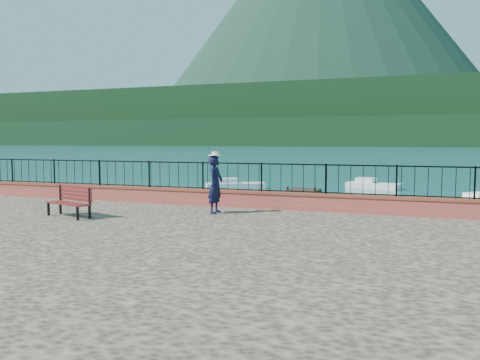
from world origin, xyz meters
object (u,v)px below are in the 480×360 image
Objects in this scene: boat_0 at (181,196)px; boat_1 at (399,209)px; park_bench at (70,208)px; boat_4 at (374,183)px; person at (215,184)px; boat_3 at (236,183)px.

boat_1 is (11.68, -1.08, 0.00)m from boat_0.
park_bench is 0.45× the size of boat_4.
boat_0 is 0.85× the size of boat_4.
person is 11.81m from boat_0.
boat_4 is (9.54, 3.50, 0.00)m from boat_3.
boat_0 is at bearing -113.15° from boat_4.
person reaches higher than park_bench.
boat_0 and boat_4 have the same top height.
person is 19.39m from boat_3.
boat_0 is 15.41m from boat_4.
person reaches higher than boat_4.
person is at bearing -102.23° from boat_3.
boat_1 is (9.35, 10.98, -1.08)m from park_bench.
boat_1 is 13.19m from boat_4.
person is (3.90, 2.18, 0.64)m from park_bench.
park_bench is 0.48× the size of boat_1.
person is 0.50× the size of boat_1.
boat_3 is (-2.15, 20.52, -1.08)m from park_bench.
person reaches higher than boat_3.
boat_4 is at bearing 89.71° from park_bench.
boat_0 is at bearing 117.74° from park_bench.
boat_3 is at bearing 163.79° from boat_1.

